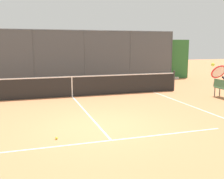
% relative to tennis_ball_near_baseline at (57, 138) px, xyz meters
% --- Properties ---
extents(ground_plane, '(60.00, 60.00, 0.00)m').
position_rel_tennis_ball_near_baseline_xyz_m(ground_plane, '(-1.32, -0.74, -0.03)').
color(ground_plane, '#C67A4C').
extents(court_line_markings, '(8.44, 11.18, 0.01)m').
position_rel_tennis_ball_near_baseline_xyz_m(court_line_markings, '(-1.32, 0.75, -0.03)').
color(court_line_markings, white).
rests_on(court_line_markings, ground).
extents(fence_backdrop, '(18.46, 1.37, 3.31)m').
position_rel_tennis_ball_near_baseline_xyz_m(fence_backdrop, '(-1.32, -10.67, 1.33)').
color(fence_backdrop, '#474C51').
rests_on(fence_backdrop, ground).
extents(tennis_net, '(10.84, 0.09, 1.07)m').
position_rel_tennis_ball_near_baseline_xyz_m(tennis_net, '(-1.32, -5.64, 0.46)').
color(tennis_net, '#2D2D2D').
rests_on(tennis_net, ground).
extents(tennis_ball_near_baseline, '(0.07, 0.07, 0.07)m').
position_rel_tennis_ball_near_baseline_xyz_m(tennis_ball_near_baseline, '(0.00, 0.00, 0.00)').
color(tennis_ball_near_baseline, '#CCDB33').
rests_on(tennis_ball_near_baseline, ground).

